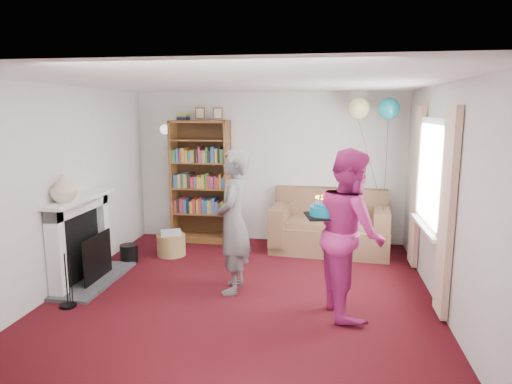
% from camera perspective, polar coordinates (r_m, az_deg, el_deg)
% --- Properties ---
extents(ground, '(5.00, 5.00, 0.00)m').
position_cam_1_polar(ground, '(5.60, -1.75, -12.95)').
color(ground, '#320709').
rests_on(ground, ground).
extents(wall_back, '(4.50, 0.02, 2.50)m').
position_cam_1_polar(wall_back, '(7.69, 1.60, 3.10)').
color(wall_back, silver).
rests_on(wall_back, ground).
extents(wall_left, '(0.02, 5.00, 2.50)m').
position_cam_1_polar(wall_left, '(6.06, -23.32, 0.35)').
color(wall_left, silver).
rests_on(wall_left, ground).
extents(wall_right, '(0.02, 5.00, 2.50)m').
position_cam_1_polar(wall_right, '(5.31, 22.91, -0.92)').
color(wall_right, silver).
rests_on(wall_right, ground).
extents(ceiling, '(4.50, 5.00, 0.01)m').
position_cam_1_polar(ceiling, '(5.15, -1.90, 13.59)').
color(ceiling, white).
rests_on(ceiling, wall_back).
extents(fireplace, '(0.55, 1.80, 1.12)m').
position_cam_1_polar(fireplace, '(6.29, -20.59, -6.03)').
color(fireplace, '#3F3F42').
rests_on(fireplace, ground).
extents(window_bay, '(0.14, 2.02, 2.20)m').
position_cam_1_polar(window_bay, '(5.88, 20.97, -0.24)').
color(window_bay, white).
rests_on(window_bay, ground).
extents(wall_sconce, '(0.16, 0.23, 0.16)m').
position_cam_1_polar(wall_sconce, '(7.90, -11.32, 7.70)').
color(wall_sconce, gold).
rests_on(wall_sconce, ground).
extents(bookcase, '(0.96, 0.42, 2.25)m').
position_cam_1_polar(bookcase, '(7.74, -6.87, 1.17)').
color(bookcase, '#472B14').
rests_on(bookcase, ground).
extents(sofa, '(1.80, 0.95, 0.95)m').
position_cam_1_polar(sofa, '(7.37, 9.23, -4.45)').
color(sofa, brown).
rests_on(sofa, ground).
extents(wicker_basket, '(0.44, 0.44, 0.39)m').
position_cam_1_polar(wicker_basket, '(7.15, -10.55, -6.41)').
color(wicker_basket, '#9A7C48').
rests_on(wicker_basket, ground).
extents(person_striped, '(0.44, 0.65, 1.75)m').
position_cam_1_polar(person_striped, '(5.52, -2.87, -3.73)').
color(person_striped, black).
rests_on(person_striped, ground).
extents(person_magenta, '(0.89, 1.03, 1.81)m').
position_cam_1_polar(person_magenta, '(5.02, 11.63, -4.94)').
color(person_magenta, '#AD226A').
rests_on(person_magenta, ground).
extents(birthday_cake, '(0.39, 0.39, 0.22)m').
position_cam_1_polar(birthday_cake, '(4.96, 8.59, -2.34)').
color(birthday_cake, black).
rests_on(birthday_cake, ground).
extents(balloons, '(0.76, 0.43, 1.70)m').
position_cam_1_polar(balloons, '(7.15, 14.50, 10.05)').
color(balloons, '#3F3F3F').
rests_on(balloons, ground).
extents(mantel_vase, '(0.35, 0.35, 0.33)m').
position_cam_1_polar(mantel_vase, '(5.86, -22.96, 0.43)').
color(mantel_vase, beige).
rests_on(mantel_vase, fireplace).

